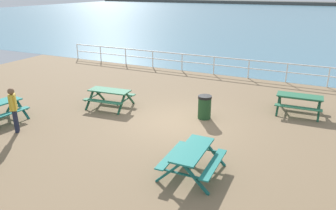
% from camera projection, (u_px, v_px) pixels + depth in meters
% --- Properties ---
extents(ground_plane, '(30.00, 24.00, 0.20)m').
position_uv_depth(ground_plane, '(177.00, 124.00, 12.78)').
color(ground_plane, '#846B4C').
extents(sea_band, '(142.00, 90.00, 0.01)m').
position_uv_depth(sea_band, '(299.00, 17.00, 57.40)').
color(sea_band, teal).
rests_on(sea_band, ground).
extents(distant_shoreline, '(142.00, 6.00, 1.80)m').
position_uv_depth(distant_shoreline, '(312.00, 5.00, 93.81)').
color(distant_shoreline, '#4C4C47').
rests_on(distant_shoreline, ground).
extents(seaward_railing, '(23.07, 0.07, 1.08)m').
position_uv_depth(seaward_railing, '(231.00, 64.00, 19.04)').
color(seaward_railing, white).
rests_on(seaward_railing, ground).
extents(picnic_table_near_right, '(1.93, 1.69, 0.80)m').
position_uv_depth(picnic_table_near_right, '(110.00, 94.00, 14.17)').
color(picnic_table_near_right, '#286B47').
rests_on(picnic_table_near_right, ground).
extents(picnic_table_far_left, '(1.85, 1.60, 0.80)m').
position_uv_depth(picnic_table_far_left, '(299.00, 100.00, 13.46)').
color(picnic_table_far_left, '#286B47').
rests_on(picnic_table_far_left, ground).
extents(picnic_table_far_right, '(1.57, 1.83, 0.80)m').
position_uv_depth(picnic_table_far_right, '(193.00, 155.00, 9.04)').
color(picnic_table_far_right, '#1E7A70').
rests_on(picnic_table_far_right, ground).
extents(visitor, '(0.39, 0.41, 1.66)m').
position_uv_depth(visitor, '(14.00, 107.00, 11.58)').
color(visitor, '#1E2338').
rests_on(visitor, ground).
extents(litter_bin, '(0.55, 0.55, 0.95)m').
position_uv_depth(litter_bin, '(205.00, 107.00, 12.95)').
color(litter_bin, '#1E4723').
rests_on(litter_bin, ground).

